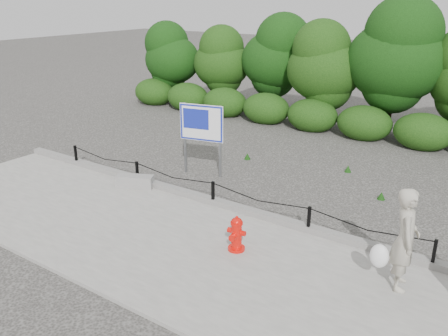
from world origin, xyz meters
TOP-DOWN VIEW (x-y plane):
  - ground at (0.00, 0.00)m, footprint 90.00×90.00m
  - sidewalk at (0.00, -2.00)m, footprint 14.00×4.00m
  - curb at (0.00, 0.05)m, footprint 14.00×0.22m
  - chain_barrier at (0.00, 0.00)m, footprint 10.06×0.06m
  - treeline at (1.61, 8.93)m, footprint 20.28×3.67m
  - fire_hydrant at (1.64, -1.49)m, footprint 0.39×0.40m
  - pedestrian at (4.63, -0.93)m, footprint 0.82×0.77m
  - concrete_block at (-2.35, -0.25)m, footprint 1.03×0.72m
  - advertising_sign at (-1.55, 1.62)m, footprint 1.25×0.37m

SIDE VIEW (x-z plane):
  - ground at x=0.00m, z-range 0.00..0.00m
  - sidewalk at x=0.00m, z-range 0.00..0.08m
  - curb at x=0.00m, z-range 0.08..0.22m
  - concrete_block at x=-2.35m, z-range 0.08..0.39m
  - fire_hydrant at x=1.64m, z-range 0.06..0.80m
  - chain_barrier at x=0.00m, z-range 0.16..0.76m
  - pedestrian at x=4.63m, z-range 0.06..1.89m
  - advertising_sign at x=-1.55m, z-range 0.42..2.46m
  - treeline at x=1.61m, z-range 0.13..5.02m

